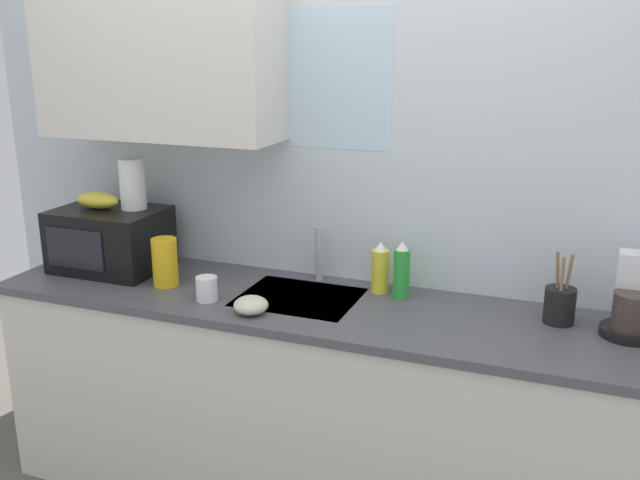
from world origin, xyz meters
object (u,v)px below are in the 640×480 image
at_px(banana_bunch, 98,200).
at_px(dish_soap_bottle_yellow, 380,269).
at_px(cereal_canister, 165,262).
at_px(paper_towel_roll, 132,184).
at_px(coffee_maker, 631,305).
at_px(mug_white, 207,289).
at_px(utensil_crock, 560,304).
at_px(dish_soap_bottle_green, 402,271).
at_px(small_bowl, 251,305).
at_px(microwave, 110,239).

relative_size(banana_bunch, dish_soap_bottle_yellow, 0.95).
relative_size(dish_soap_bottle_yellow, cereal_canister, 1.05).
distance_m(banana_bunch, paper_towel_roll, 0.18).
relative_size(coffee_maker, mug_white, 2.95).
bearing_deg(cereal_canister, utensil_crock, 6.32).
bearing_deg(dish_soap_bottle_yellow, cereal_canister, -163.97).
height_order(paper_towel_roll, utensil_crock, paper_towel_roll).
relative_size(dish_soap_bottle_green, small_bowl, 1.77).
xyz_separation_m(banana_bunch, utensil_crock, (1.92, 0.07, -0.24)).
bearing_deg(paper_towel_roll, microwave, -152.83).
relative_size(microwave, utensil_crock, 1.74).
bearing_deg(utensil_crock, dish_soap_bottle_yellow, 173.98).
distance_m(banana_bunch, mug_white, 0.71).
height_order(dish_soap_bottle_green, cereal_canister, dish_soap_bottle_green).
bearing_deg(utensil_crock, microwave, -177.82).
height_order(coffee_maker, dish_soap_bottle_green, coffee_maker).
distance_m(mug_white, utensil_crock, 1.31).
relative_size(dish_soap_bottle_green, cereal_canister, 1.15).
relative_size(coffee_maker, utensil_crock, 1.06).
bearing_deg(cereal_canister, coffee_maker, 5.13).
relative_size(cereal_canister, utensil_crock, 0.75).
bearing_deg(small_bowl, utensil_crock, 16.66).
relative_size(dish_soap_bottle_yellow, dish_soap_bottle_green, 0.91).
distance_m(dish_soap_bottle_green, small_bowl, 0.60).
xyz_separation_m(microwave, cereal_canister, (0.34, -0.10, -0.04)).
relative_size(paper_towel_roll, dish_soap_bottle_yellow, 1.05).
bearing_deg(microwave, banana_bunch, 178.20).
height_order(coffee_maker, cereal_canister, coffee_maker).
relative_size(coffee_maker, cereal_canister, 1.40).
height_order(cereal_canister, utensil_crock, utensil_crock).
height_order(microwave, dish_soap_bottle_green, microwave).
distance_m(paper_towel_roll, small_bowl, 0.84).
bearing_deg(small_bowl, dish_soap_bottle_yellow, 45.93).
bearing_deg(utensil_crock, coffee_maker, -2.86).
bearing_deg(dish_soap_bottle_green, utensil_crock, -4.14).
bearing_deg(cereal_canister, banana_bunch, 165.62).
height_order(banana_bunch, coffee_maker, banana_bunch).
bearing_deg(coffee_maker, small_bowl, -166.64).
xyz_separation_m(coffee_maker, small_bowl, (-1.30, -0.31, -0.07)).
distance_m(paper_towel_roll, mug_white, 0.63).
height_order(dish_soap_bottle_green, mug_white, dish_soap_bottle_green).
bearing_deg(small_bowl, banana_bunch, 163.69).
height_order(paper_towel_roll, small_bowl, paper_towel_roll).
bearing_deg(dish_soap_bottle_yellow, coffee_maker, -5.24).
xyz_separation_m(paper_towel_roll, dish_soap_bottle_yellow, (1.08, 0.09, -0.28)).
bearing_deg(dish_soap_bottle_yellow, microwave, -173.07).
bearing_deg(dish_soap_bottle_yellow, mug_white, -151.01).
height_order(dish_soap_bottle_yellow, utensil_crock, utensil_crock).
xyz_separation_m(microwave, coffee_maker, (2.10, 0.06, -0.03)).
height_order(coffee_maker, small_bowl, coffee_maker).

